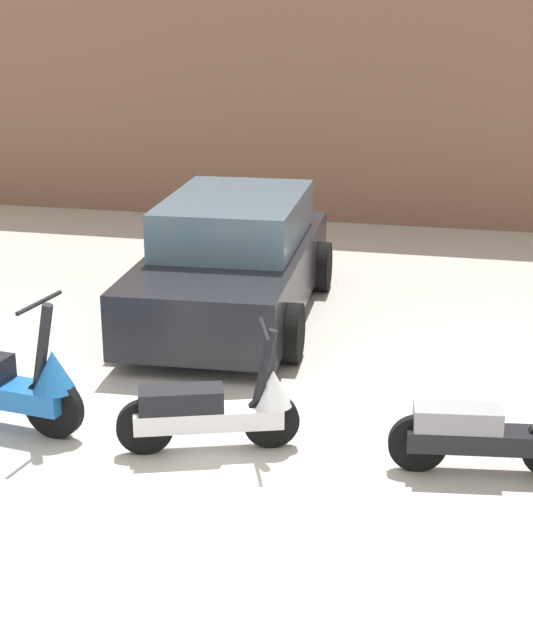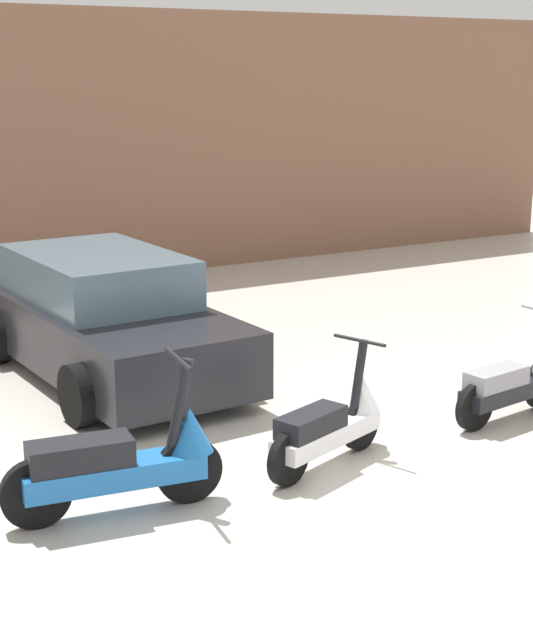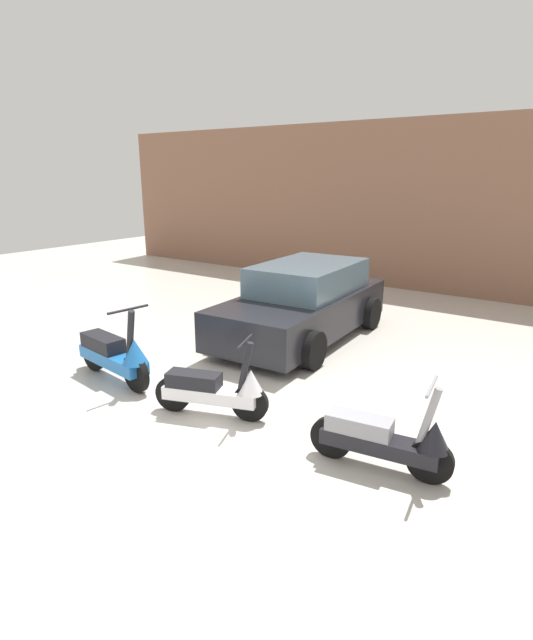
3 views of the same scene
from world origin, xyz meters
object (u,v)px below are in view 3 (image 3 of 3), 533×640
(scooter_front_left, at_px, (115,354))
(car_rear_left, at_px, (303,303))
(scooter_front_right, at_px, (215,389))
(scooter_front_center, at_px, (386,438))

(scooter_front_left, relative_size, car_rear_left, 0.42)
(scooter_front_left, xyz_separation_m, scooter_front_right, (1.76, 0.01, -0.05))
(scooter_front_right, distance_m, scooter_front_center, 2.04)
(scooter_front_right, relative_size, car_rear_left, 0.35)
(scooter_front_right, distance_m, car_rear_left, 3.19)
(scooter_front_left, distance_m, scooter_front_right, 1.77)
(scooter_front_left, bearing_deg, car_rear_left, 78.86)
(car_rear_left, bearing_deg, scooter_front_right, 9.66)
(scooter_front_center, bearing_deg, scooter_front_right, 174.23)
(scooter_front_center, bearing_deg, scooter_front_left, 173.31)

